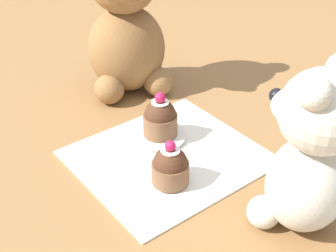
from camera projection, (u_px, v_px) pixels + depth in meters
name	position (u px, v px, depth m)	size (l,w,h in m)	color
ground_plane	(168.00, 158.00, 0.68)	(4.00, 4.00, 0.00)	olive
knitted_placemat	(168.00, 156.00, 0.68)	(0.25, 0.23, 0.01)	silver
teddy_bear_cream	(311.00, 154.00, 0.52)	(0.12, 0.12, 0.21)	beige
teddy_bear_tan	(126.00, 24.00, 0.79)	(0.17, 0.16, 0.27)	olive
cupcake_near_cream_bear	(170.00, 167.00, 0.62)	(0.05, 0.05, 0.06)	brown
saucer_plate	(160.00, 135.00, 0.72)	(0.08, 0.08, 0.01)	white
cupcake_near_tan_bear	(160.00, 119.00, 0.70)	(0.05, 0.05, 0.07)	brown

